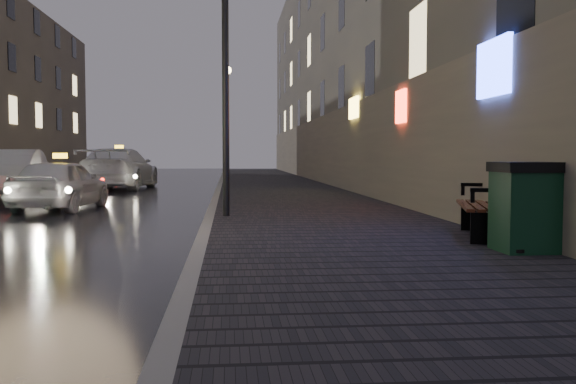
# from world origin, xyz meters

# --- Properties ---
(ground) EXTENTS (120.00, 120.00, 0.00)m
(ground) POSITION_xyz_m (0.00, 0.00, 0.00)
(ground) COLOR black
(ground) RESTS_ON ground
(sidewalk) EXTENTS (4.60, 58.00, 0.15)m
(sidewalk) POSITION_xyz_m (3.90, 21.00, 0.07)
(sidewalk) COLOR black
(sidewalk) RESTS_ON ground
(curb) EXTENTS (0.20, 58.00, 0.15)m
(curb) POSITION_xyz_m (1.50, 21.00, 0.07)
(curb) COLOR slate
(curb) RESTS_ON ground
(curb_far) EXTENTS (0.20, 58.00, 0.15)m
(curb_far) POSITION_xyz_m (-7.40, 21.00, 0.07)
(curb_far) COLOR slate
(curb_far) RESTS_ON ground
(building_near) EXTENTS (1.80, 50.00, 13.00)m
(building_near) POSITION_xyz_m (7.10, 25.00, 6.50)
(building_near) COLOR #605B54
(building_near) RESTS_ON ground
(building_far_c) EXTENTS (6.00, 22.00, 11.00)m
(building_far_c) POSITION_xyz_m (-13.50, 39.00, 5.50)
(building_far_c) COLOR #6B6051
(building_far_c) RESTS_ON ground
(lamp_near) EXTENTS (0.36, 0.36, 5.28)m
(lamp_near) POSITION_xyz_m (1.85, 6.00, 3.49)
(lamp_near) COLOR black
(lamp_near) RESTS_ON sidewalk
(lamp_far) EXTENTS (0.36, 0.36, 5.28)m
(lamp_far) POSITION_xyz_m (1.85, 22.00, 3.49)
(lamp_far) COLOR black
(lamp_far) RESTS_ON sidewalk
(bench) EXTENTS (1.24, 2.16, 1.05)m
(bench) POSITION_xyz_m (5.93, 2.14, 0.67)
(bench) COLOR black
(bench) RESTS_ON sidewalk
(trash_bin) EXTENTS (0.77, 0.77, 1.18)m
(trash_bin) POSITION_xyz_m (5.80, 0.69, 0.75)
(trash_bin) COLOR #0E321D
(trash_bin) RESTS_ON sidewalk
(taxi_near) EXTENTS (2.00, 4.05, 1.33)m
(taxi_near) POSITION_xyz_m (-2.42, 9.60, 0.66)
(taxi_near) COLOR silver
(taxi_near) RESTS_ON ground
(car_left_mid) EXTENTS (2.16, 4.98, 1.59)m
(car_left_mid) POSITION_xyz_m (-4.85, 12.92, 0.80)
(car_left_mid) COLOR #A9A8B1
(car_left_mid) RESTS_ON ground
(taxi_mid) EXTENTS (2.77, 5.97, 1.69)m
(taxi_mid) POSITION_xyz_m (-2.65, 19.85, 0.84)
(taxi_mid) COLOR white
(taxi_mid) RESTS_ON ground
(taxi_far) EXTENTS (2.50, 5.05, 1.38)m
(taxi_far) POSITION_xyz_m (-5.70, 33.44, 0.69)
(taxi_far) COLOR white
(taxi_far) RESTS_ON ground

